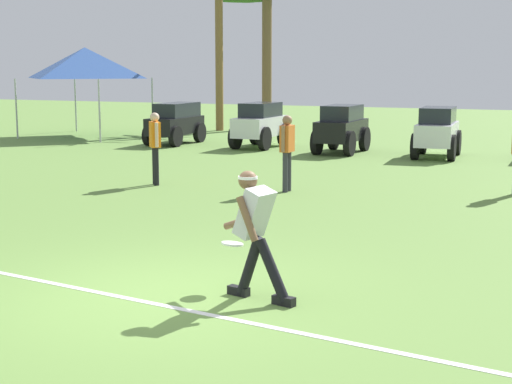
% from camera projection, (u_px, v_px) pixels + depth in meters
% --- Properties ---
extents(ground_plane, '(80.00, 80.00, 0.00)m').
position_uv_depth(ground_plane, '(155.00, 297.00, 8.75)').
color(ground_plane, olive).
extents(field_line_paint, '(25.01, 3.86, 0.01)m').
position_uv_depth(field_line_paint, '(145.00, 302.00, 8.56)').
color(field_line_paint, white).
rests_on(field_line_paint, ground_plane).
extents(frisbee_thrower, '(1.04, 0.63, 1.43)m').
position_uv_depth(frisbee_thrower, '(255.00, 228.00, 8.56)').
color(frisbee_thrower, black).
rests_on(frisbee_thrower, ground_plane).
extents(frisbee_in_flight, '(0.37, 0.37, 0.05)m').
position_uv_depth(frisbee_in_flight, '(232.00, 244.00, 9.04)').
color(frisbee_in_flight, white).
extents(teammate_near_sideline, '(0.21, 0.49, 1.56)m').
position_uv_depth(teammate_near_sideline, '(287.00, 146.00, 15.89)').
color(teammate_near_sideline, '#33333D').
rests_on(teammate_near_sideline, ground_plane).
extents(teammate_midfield, '(0.37, 0.42, 1.56)m').
position_uv_depth(teammate_midfield, '(155.00, 142.00, 16.80)').
color(teammate_midfield, black).
rests_on(teammate_midfield, ground_plane).
extents(parked_car_slot_a, '(1.15, 2.40, 1.34)m').
position_uv_depth(parked_car_slot_a, '(176.00, 122.00, 25.67)').
color(parked_car_slot_a, black).
rests_on(parked_car_slot_a, ground_plane).
extents(parked_car_slot_b, '(1.19, 2.36, 1.40)m').
position_uv_depth(parked_car_slot_b, '(260.00, 124.00, 24.57)').
color(parked_car_slot_b, silver).
rests_on(parked_car_slot_b, ground_plane).
extents(parked_car_slot_c, '(1.19, 2.36, 1.40)m').
position_uv_depth(parked_car_slot_c, '(342.00, 128.00, 23.07)').
color(parked_car_slot_c, black).
rests_on(parked_car_slot_c, ground_plane).
extents(parked_car_slot_d, '(1.30, 2.41, 1.40)m').
position_uv_depth(parked_car_slot_d, '(437.00, 131.00, 21.92)').
color(parked_car_slot_d, silver).
rests_on(parked_car_slot_d, ground_plane).
extents(palm_tree_far_left, '(3.05, 3.34, 5.76)m').
position_uv_depth(palm_tree_far_left, '(220.00, 42.00, 30.52)').
color(palm_tree_far_left, brown).
rests_on(palm_tree_far_left, ground_plane).
extents(palm_tree_left_of_centre, '(3.50, 3.35, 5.58)m').
position_uv_depth(palm_tree_left_of_centre, '(267.00, 46.00, 31.60)').
color(palm_tree_left_of_centre, brown).
rests_on(palm_tree_left_of_centre, ground_plane).
extents(event_tent, '(3.63, 3.63, 3.19)m').
position_uv_depth(event_tent, '(85.00, 63.00, 28.07)').
color(event_tent, '#B2B5BA').
rests_on(event_tent, ground_plane).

